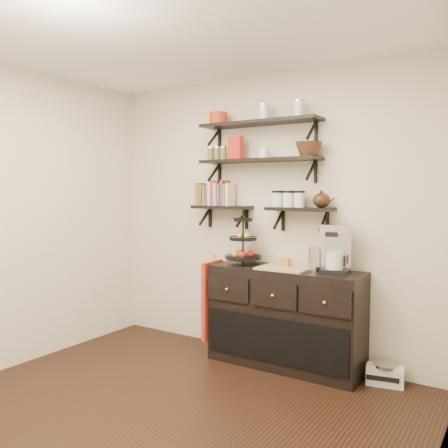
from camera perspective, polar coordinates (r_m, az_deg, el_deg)
The scene contains 22 objects.
floor at distance 3.57m, azimuth -9.56°, elevation -22.75°, with size 3.50×3.50×0.00m, color black.
ceiling at distance 3.36m, azimuth -10.17°, elevation 23.01°, with size 3.50×3.50×0.02m, color white.
back_wall at distance 4.63m, azimuth 4.97°, elevation 0.93°, with size 3.50×0.02×2.70m, color beige.
right_wall at distance 2.39m, azimuth 22.82°, elevation -2.43°, with size 0.02×3.50×2.70m, color beige.
shelf_top at distance 4.55m, azimuth 4.25°, elevation 12.00°, with size 1.20×0.27×0.23m.
shelf_mid at distance 4.51m, azimuth 4.23°, elevation 7.60°, with size 1.20×0.27×0.23m.
shelf_low_left at distance 4.74m, azimuth -0.19°, elevation 1.96°, with size 0.60×0.25×0.23m.
shelf_low_right at distance 4.34m, azimuth 9.16°, elevation 1.70°, with size 0.60×0.25×0.23m.
cookbooks at distance 4.77m, azimuth -0.88°, elevation 3.63°, with size 0.40×0.15×0.26m.
glass_canisters at distance 4.38m, azimuth 7.73°, elevation 2.88°, with size 0.32×0.10×0.13m.
sideboard at distance 4.42m, azimuth 7.37°, elevation -11.07°, with size 1.40×0.50×0.92m.
fruit_stand at distance 4.50m, azimuth 2.36°, elevation -2.70°, with size 0.34×0.34×0.50m.
candle at distance 4.31m, azimuth 7.39°, elevation -4.60°, with size 0.08×0.08×0.08m, color #B56529.
coffee_maker at distance 4.14m, azimuth 13.39°, elevation -3.04°, with size 0.25×0.25×0.42m.
thermal_carafe at distance 4.17m, azimuth 10.87°, elevation -4.18°, with size 0.11×0.11×0.22m, color silver.
apron at distance 4.66m, azimuth -1.40°, elevation -9.12°, with size 0.04×0.32×0.75m, color #B31F13.
radio at distance 4.31m, azimuth 18.81°, elevation -16.78°, with size 0.32×0.23×0.18m.
recipe_box at distance 4.65m, azimuth 1.40°, elevation 9.10°, with size 0.16×0.06×0.22m, color #B52A14.
walnut_bowl at distance 4.30m, azimuth 10.14°, elevation 8.83°, with size 0.24×0.24×0.13m, color black, non-canonical shape.
ramekins at distance 4.49m, azimuth 4.82°, elevation 8.46°, with size 0.09×0.09×0.10m, color white.
teapot at distance 4.26m, azimuth 11.64°, elevation 2.97°, with size 0.21×0.16×0.16m, color black, non-canonical shape.
red_pot at distance 4.79m, azimuth -0.68°, elevation 12.57°, with size 0.18×0.18×0.12m, color #B52A14.
Camera 1 is at (2.15, -2.34, 1.61)m, focal length 38.00 mm.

